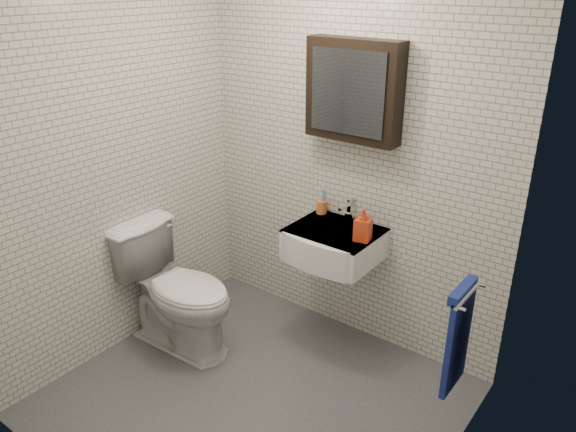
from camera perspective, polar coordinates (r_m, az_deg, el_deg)
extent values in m
cube|color=#46494D|center=(3.53, -3.58, -18.07)|extent=(2.20, 2.00, 0.01)
cube|color=silver|center=(3.62, 6.27, 5.80)|extent=(2.20, 0.02, 2.50)
cube|color=silver|center=(2.29, -20.97, -6.92)|extent=(2.20, 0.02, 2.50)
cube|color=silver|center=(3.64, -17.46, 4.92)|extent=(0.02, 2.00, 2.50)
cube|color=silver|center=(2.35, 16.60, -5.40)|extent=(0.02, 2.00, 2.50)
cube|color=white|center=(3.61, 4.74, -2.80)|extent=(0.55, 0.45, 0.20)
cylinder|color=silver|center=(3.58, 4.96, -1.43)|extent=(0.31, 0.31, 0.02)
cylinder|color=silver|center=(3.58, 4.97, -1.31)|extent=(0.04, 0.04, 0.01)
cube|color=white|center=(3.56, 4.79, -1.43)|extent=(0.55, 0.45, 0.01)
cylinder|color=silver|center=(3.68, 6.20, -0.07)|extent=(0.06, 0.06, 0.06)
cylinder|color=silver|center=(3.66, 6.24, 0.79)|extent=(0.03, 0.03, 0.08)
cylinder|color=silver|center=(3.60, 5.76, 0.94)|extent=(0.02, 0.12, 0.02)
cube|color=silver|center=(3.66, 6.52, 1.73)|extent=(0.02, 0.09, 0.01)
cube|color=black|center=(3.43, 6.72, 12.53)|extent=(0.60, 0.14, 0.60)
cube|color=#3F444C|center=(3.36, 6.04, 12.35)|extent=(0.49, 0.01, 0.49)
cylinder|color=silver|center=(2.80, 17.79, -7.68)|extent=(0.02, 0.30, 0.02)
cylinder|color=silver|center=(2.90, 19.06, -6.68)|extent=(0.04, 0.02, 0.02)
cylinder|color=silver|center=(2.69, 17.22, -9.00)|extent=(0.04, 0.02, 0.02)
cube|color=#212798|center=(2.95, 16.85, -12.10)|extent=(0.03, 0.26, 0.54)
cube|color=#212798|center=(2.80, 17.35, -7.27)|extent=(0.05, 0.26, 0.05)
cylinder|color=#D16434|center=(3.78, 3.42, 0.93)|extent=(0.08, 0.08, 0.09)
cylinder|color=white|center=(3.76, 3.20, 1.76)|extent=(0.02, 0.03, 0.17)
cylinder|color=teal|center=(3.75, 3.52, 1.56)|extent=(0.01, 0.02, 0.15)
cylinder|color=white|center=(3.77, 3.50, 1.89)|extent=(0.02, 0.03, 0.18)
cylinder|color=teal|center=(3.76, 3.73, 1.67)|extent=(0.02, 0.04, 0.16)
imported|color=#E24D17|center=(3.40, 7.64, -0.84)|extent=(0.11, 0.11, 0.21)
imported|color=white|center=(3.79, -11.17, -7.33)|extent=(0.85, 0.51, 0.85)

